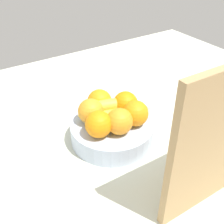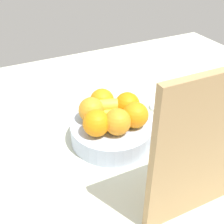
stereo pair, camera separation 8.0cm
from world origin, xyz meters
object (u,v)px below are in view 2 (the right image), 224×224
Objects in this scene: cutting_board at (209,149)px; orange_top_stack at (96,123)px; orange_back_left at (102,101)px; orange_front_right at (135,115)px; jar_lid at (159,107)px; orange_back_right at (91,110)px; orange_front_left at (118,122)px; fruit_bowl at (112,131)px; banana_bunch at (107,110)px; orange_center at (127,105)px.

orange_top_stack is at bearing -64.13° from cutting_board.
cutting_board is at bearing 100.38° from orange_back_left.
orange_front_right and orange_top_stack have the same top height.
jar_lid is at bearing -145.34° from orange_front_right.
orange_back_right is at bearing -70.35° from cutting_board.
orange_front_left is 28.16cm from cutting_board.
fruit_bowl is 9.90cm from orange_back_left.
orange_back_right is 6.75cm from orange_top_stack.
cutting_board is (-7.46, 25.94, 8.03)cm from orange_front_left.
banana_bunch is 25.00cm from jar_lid.
jar_lid is (-27.65, -3.93, -9.39)cm from orange_back_right.
orange_center is at bearing -135.35° from orange_front_left.
cutting_board reaches higher than orange_center.
cutting_board is at bearing 108.90° from orange_back_right.
orange_back_right is at bearing -12.75° from banana_bunch.
orange_top_stack is 0.42× the size of banana_bunch.
orange_top_stack is (5.64, -2.02, 0.00)cm from orange_front_left.
orange_back_left reaches higher than jar_lid.
orange_back_left is at bearing -92.61° from orange_front_left.
orange_back_right is 4.91cm from banana_bunch.
orange_front_right reaches higher than jar_lid.
orange_front_right is 0.21× the size of cutting_board.
jar_lid is (-28.91, -10.56, -9.39)cm from orange_top_stack.
banana_bunch is (-4.74, 1.07, -0.73)cm from orange_back_right.
orange_front_left is 1.00× the size of orange_top_stack.
orange_front_right is 27.82cm from cutting_board.
orange_top_stack is at bearing 20.07° from orange_center.
fruit_bowl is at bearing -76.52° from cutting_board.
cutting_board reaches higher than banana_bunch.
orange_top_stack reaches higher than banana_bunch.
orange_top_stack is (1.26, 6.63, 0.00)cm from orange_back_right.
orange_front_left is 1.00× the size of orange_back_right.
orange_top_stack is (6.18, 9.84, 0.00)cm from orange_back_left.
jar_lid is at bearing -111.56° from cutting_board.
orange_back_left and orange_top_stack have the same top height.
banana_bunch is (6.20, -1.10, -0.73)cm from orange_center.
jar_lid is (-23.27, -12.58, -9.39)cm from orange_front_left.
orange_back_right is at bearing 33.17° from orange_back_left.
cutting_board is at bearing 115.12° from orange_top_stack.
orange_back_left is at bearing 1.81° from jar_lid.
orange_front_left is (0.53, 4.76, 6.90)cm from fruit_bowl.
banana_bunch is at bearing -86.57° from fruit_bowl.
banana_bunch is (5.67, -6.92, -0.73)cm from orange_front_right.
orange_center is 1.00× the size of orange_back_right.
orange_back_right is at bearing 8.10° from jar_lid.
orange_center is at bearing 20.06° from jar_lid.
orange_center is 8.08cm from orange_back_left.
orange_front_right is at bearing 129.32° from banana_bunch.
orange_center is 0.21× the size of cutting_board.
orange_front_left is 1.00× the size of orange_center.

